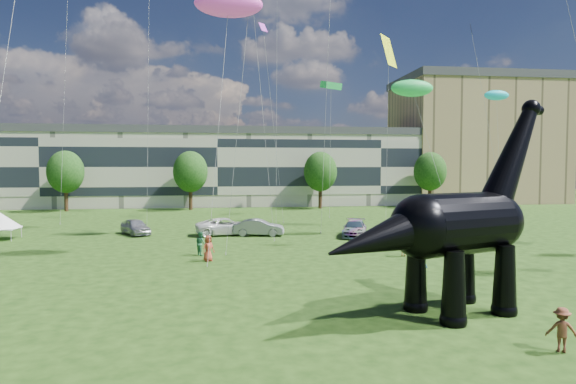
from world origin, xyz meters
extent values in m
plane|color=#16330C|center=(0.00, 0.00, 0.00)|extent=(220.00, 220.00, 0.00)
cube|color=beige|center=(-8.00, 62.00, 6.00)|extent=(78.00, 11.00, 12.00)
cube|color=tan|center=(40.00, 65.00, 11.00)|extent=(28.00, 18.00, 22.00)
cylinder|color=#382314|center=(-30.00, 53.00, 1.60)|extent=(0.56, 0.56, 3.20)
ellipsoid|color=#14380F|center=(-30.00, 53.00, 6.32)|extent=(5.20, 5.20, 6.24)
cylinder|color=#382314|center=(-12.00, 53.00, 1.60)|extent=(0.56, 0.56, 3.20)
ellipsoid|color=#14380F|center=(-12.00, 53.00, 6.32)|extent=(5.20, 5.20, 6.24)
cylinder|color=#382314|center=(8.00, 53.00, 1.60)|extent=(0.56, 0.56, 3.20)
ellipsoid|color=#14380F|center=(8.00, 53.00, 6.32)|extent=(5.20, 5.20, 6.24)
cylinder|color=#382314|center=(26.00, 53.00, 1.60)|extent=(0.56, 0.56, 3.20)
ellipsoid|color=#14380F|center=(26.00, 53.00, 6.32)|extent=(5.20, 5.20, 6.24)
cone|color=black|center=(2.79, -2.43, 1.54)|extent=(1.36, 1.36, 3.08)
sphere|color=black|center=(2.79, -2.43, 0.18)|extent=(1.13, 1.13, 1.13)
cone|color=black|center=(2.01, -0.31, 1.54)|extent=(1.36, 1.36, 3.08)
sphere|color=black|center=(2.01, -0.31, 0.18)|extent=(1.13, 1.13, 1.13)
cone|color=black|center=(5.68, -1.38, 1.54)|extent=(1.36, 1.36, 3.08)
sphere|color=black|center=(5.68, -1.38, 0.18)|extent=(1.13, 1.13, 1.13)
cone|color=black|center=(4.91, 0.75, 1.54)|extent=(1.36, 1.36, 3.08)
sphere|color=black|center=(4.91, 0.75, 0.18)|extent=(1.13, 1.13, 1.13)
cylinder|color=black|center=(3.75, -0.88, 4.01)|extent=(5.00, 4.09, 2.77)
sphere|color=black|center=(1.72, -1.62, 4.01)|extent=(2.77, 2.77, 2.77)
sphere|color=black|center=(5.78, -0.14, 4.01)|extent=(2.67, 2.67, 2.67)
cone|color=black|center=(6.95, 0.29, 6.98)|extent=(4.16, 2.77, 5.44)
sphere|color=black|center=(8.13, 0.72, 9.34)|extent=(0.86, 0.86, 0.86)
cylinder|color=black|center=(8.42, 0.83, 9.29)|extent=(0.83, 0.67, 0.45)
cone|color=black|center=(-0.27, -2.34, 3.66)|extent=(5.84, 3.89, 3.02)
imported|color=#A8A9AD|center=(-15.28, 26.50, 0.77)|extent=(3.79, 4.82, 1.54)
imported|color=gray|center=(-3.53, 24.28, 0.79)|extent=(4.98, 2.43, 1.57)
imported|color=white|center=(-6.56, 25.15, 0.82)|extent=(6.24, 3.62, 1.63)
imported|color=#595960|center=(5.35, 22.62, 0.76)|extent=(3.63, 5.62, 1.52)
cube|color=silver|center=(17.10, 30.84, 1.06)|extent=(3.25, 3.25, 0.12)
cone|color=silver|center=(17.10, 30.84, 1.82)|extent=(4.12, 4.12, 1.44)
cylinder|color=#999999|center=(15.59, 29.70, 0.53)|extent=(0.06, 0.06, 1.06)
cylinder|color=#999999|center=(18.25, 29.32, 0.53)|extent=(0.06, 0.06, 1.06)
cylinder|color=#999999|center=(15.96, 32.36, 0.53)|extent=(0.06, 0.06, 1.06)
cylinder|color=#999999|center=(18.62, 31.99, 0.53)|extent=(0.06, 0.06, 1.06)
cube|color=white|center=(17.83, 28.61, 1.00)|extent=(3.08, 3.08, 0.11)
cone|color=white|center=(17.83, 28.61, 1.72)|extent=(3.91, 3.91, 1.36)
cylinder|color=#999999|center=(16.77, 27.17, 0.50)|extent=(0.05, 0.05, 1.00)
cylinder|color=#999999|center=(19.27, 27.54, 0.50)|extent=(0.05, 0.05, 1.00)
cylinder|color=#999999|center=(16.39, 29.68, 0.50)|extent=(0.05, 0.05, 1.00)
cylinder|color=#999999|center=(18.90, 30.05, 0.50)|extent=(0.05, 0.05, 1.00)
cube|color=white|center=(-26.68, 24.73, 1.01)|extent=(2.94, 2.94, 0.11)
cone|color=white|center=(-26.68, 24.73, 1.75)|extent=(3.72, 3.72, 1.38)
cylinder|color=#999999|center=(-25.31, 23.53, 0.51)|extent=(0.06, 0.06, 1.01)
cylinder|color=#999999|center=(-25.48, 26.10, 0.51)|extent=(0.06, 0.06, 1.01)
imported|color=black|center=(16.76, 20.87, 0.90)|extent=(1.69, 1.38, 1.81)
imported|color=brown|center=(6.29, 12.51, 0.79)|extent=(1.17, 0.96, 1.58)
imported|color=brown|center=(5.21, -5.69, 0.79)|extent=(1.18, 0.97, 1.59)
imported|color=navy|center=(5.01, 6.06, 0.87)|extent=(0.75, 0.63, 1.74)
imported|color=teal|center=(22.56, 36.32, 0.92)|extent=(0.79, 0.78, 1.84)
imported|color=#2C6F46|center=(-8.45, 14.75, 0.88)|extent=(1.00, 1.07, 1.75)
imported|color=#A83F2A|center=(-7.81, 12.41, 0.89)|extent=(1.04, 0.98, 1.79)
plane|color=#DAF214|center=(10.16, 27.51, 18.45)|extent=(2.89, 3.12, 3.24)
cube|color=green|center=(8.17, 46.19, 18.01)|extent=(3.31, 2.78, 1.19)
ellipsoid|color=#E33FBC|center=(-6.27, 17.87, 19.39)|extent=(4.50, 5.91, 2.10)
plane|color=purple|center=(-2.15, 36.53, 23.01)|extent=(1.40, 1.27, 1.09)
ellipsoid|color=green|center=(11.89, 25.46, 14.38)|extent=(4.39, 4.48, 1.69)
plane|color=black|center=(21.74, 32.51, 22.50)|extent=(0.86, 1.27, 1.26)
ellipsoid|color=#0CA9B9|center=(26.38, 34.76, 15.31)|extent=(3.44, 2.82, 1.23)
camera|label=1|loc=(-6.47, -21.01, 6.53)|focal=30.00mm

